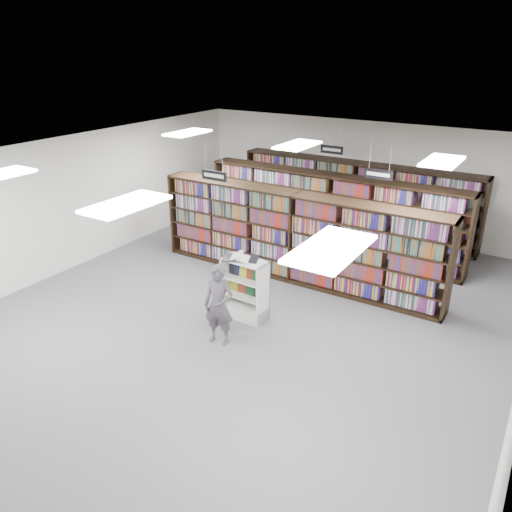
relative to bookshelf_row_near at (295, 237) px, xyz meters
The scene contains 18 objects.
floor 2.26m from the bookshelf_row_near, 90.00° to the right, with size 12.00×12.00×0.00m, color #59595E.
ceiling 2.94m from the bookshelf_row_near, 90.00° to the right, with size 10.00×12.00×0.10m, color white.
wall_back 4.04m from the bookshelf_row_near, 90.00° to the left, with size 10.00×0.10×3.20m, color silver.
wall_left 5.41m from the bookshelf_row_near, 158.20° to the right, with size 0.10×12.00×3.20m, color silver.
bookshelf_row_near is the anchor object (origin of this frame).
bookshelf_row_mid 2.00m from the bookshelf_row_near, 90.00° to the left, with size 7.00×0.60×2.10m.
bookshelf_row_far 3.70m from the bookshelf_row_near, 90.00° to the left, with size 7.00×0.60×2.10m.
aisle_sign_left 2.33m from the bookshelf_row_near, 146.29° to the right, with size 0.65×0.02×0.80m.
aisle_sign_right 2.33m from the bookshelf_row_near, 33.67° to the left, with size 0.65×0.02×0.80m.
aisle_sign_center 3.38m from the bookshelf_row_near, 99.46° to the left, with size 0.65×0.02×0.80m.
troffer_front_center 5.43m from the bookshelf_row_near, 90.00° to the right, with size 0.60×1.20×0.04m, color white.
troffer_front_right 6.20m from the bookshelf_row_near, 59.04° to the right, with size 0.60×1.20×0.04m, color white.
troffer_back_left 3.67m from the bookshelf_row_near, behind, with size 0.60×1.20×0.04m, color white.
troffer_back_center 2.11m from the bookshelf_row_near, ahead, with size 0.60×1.20×0.04m, color white.
troffer_back_right 3.67m from the bookshelf_row_near, ahead, with size 0.60×1.20×0.04m, color white.
endcap_display 2.18m from the bookshelf_row_near, 89.55° to the right, with size 0.92×0.48×1.27m.
open_book 2.12m from the bookshelf_row_near, 92.80° to the right, with size 0.80×0.65×0.13m.
shopper 3.16m from the bookshelf_row_near, 87.92° to the right, with size 0.57×0.37×1.56m, color #4C4650.
Camera 1 is at (4.91, -7.56, 5.16)m, focal length 35.00 mm.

